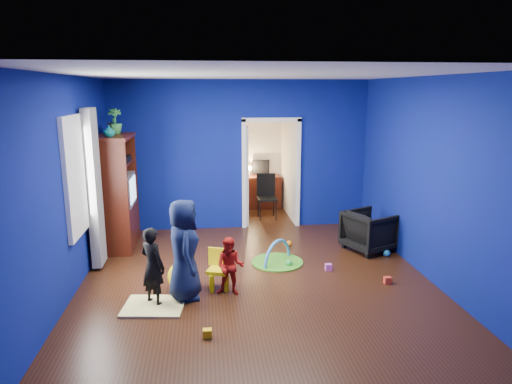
{
  "coord_description": "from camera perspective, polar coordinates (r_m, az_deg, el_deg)",
  "views": [
    {
      "loc": [
        -0.71,
        -6.04,
        2.7
      ],
      "look_at": [
        0.03,
        0.4,
        1.25
      ],
      "focal_mm": 32.0,
      "sensor_mm": 36.0,
      "label": 1
    }
  ],
  "objects": [
    {
      "name": "floor",
      "position": [
        6.66,
        0.14,
        -11.3
      ],
      "size": [
        5.0,
        5.5,
        0.01
      ],
      "primitive_type": "cube",
      "color": "black",
      "rests_on": "ground"
    },
    {
      "name": "ceiling",
      "position": [
        6.09,
        0.15,
        14.51
      ],
      "size": [
        5.0,
        5.5,
        0.01
      ],
      "primitive_type": "cube",
      "color": "white",
      "rests_on": "wall_back"
    },
    {
      "name": "wall_back",
      "position": [
        8.91,
        -1.92,
        4.56
      ],
      "size": [
        5.0,
        0.02,
        2.9
      ],
      "primitive_type": "cube",
      "color": "navy",
      "rests_on": "floor"
    },
    {
      "name": "wall_front",
      "position": [
        3.59,
        5.31,
        -7.81
      ],
      "size": [
        5.0,
        0.02,
        2.9
      ],
      "primitive_type": "cube",
      "color": "navy",
      "rests_on": "floor"
    },
    {
      "name": "wall_left",
      "position": [
        6.43,
        -22.58,
        0.43
      ],
      "size": [
        0.02,
        5.5,
        2.9
      ],
      "primitive_type": "cube",
      "color": "navy",
      "rests_on": "floor"
    },
    {
      "name": "wall_right",
      "position": [
        6.96,
        21.06,
        1.42
      ],
      "size": [
        0.02,
        5.5,
        2.9
      ],
      "primitive_type": "cube",
      "color": "navy",
      "rests_on": "floor"
    },
    {
      "name": "alcove",
      "position": [
        9.86,
        1.16,
        4.18
      ],
      "size": [
        1.0,
        1.75,
        2.5
      ],
      "primitive_type": null,
      "color": "silver",
      "rests_on": "floor"
    },
    {
      "name": "armchair",
      "position": [
        8.07,
        13.99,
        -4.73
      ],
      "size": [
        0.99,
        0.98,
        0.69
      ],
      "primitive_type": "imported",
      "rotation": [
        0.0,
        0.0,
        2.0
      ],
      "color": "black",
      "rests_on": "floor"
    },
    {
      "name": "child_black",
      "position": [
        6.01,
        -12.78,
        -9.05
      ],
      "size": [
        0.44,
        0.43,
        1.03
      ],
      "primitive_type": "imported",
      "rotation": [
        0.0,
        0.0,
        2.42
      ],
      "color": "black",
      "rests_on": "floor"
    },
    {
      "name": "child_navy",
      "position": [
        6.05,
        -8.99,
        -7.15
      ],
      "size": [
        0.51,
        0.71,
        1.34
      ],
      "primitive_type": "imported",
      "rotation": [
        0.0,
        0.0,
        1.71
      ],
      "color": "#0F1138",
      "rests_on": "floor"
    },
    {
      "name": "toddler_red",
      "position": [
        6.18,
        -3.24,
        -9.27
      ],
      "size": [
        0.45,
        0.39,
        0.8
      ],
      "primitive_type": "imported",
      "rotation": [
        0.0,
        0.0,
        -0.25
      ],
      "color": "#B01512",
      "rests_on": "floor"
    },
    {
      "name": "vase",
      "position": [
        7.76,
        -17.89,
        7.26
      ],
      "size": [
        0.19,
        0.19,
        0.19
      ],
      "primitive_type": "imported",
      "rotation": [
        0.0,
        0.0,
        -0.06
      ],
      "color": "#0D566E",
      "rests_on": "tv_armoire"
    },
    {
      "name": "potted_plant",
      "position": [
        8.26,
        -17.26,
        8.45
      ],
      "size": [
        0.31,
        0.31,
        0.44
      ],
      "primitive_type": "imported",
      "rotation": [
        0.0,
        0.0,
        0.33
      ],
      "color": "green",
      "rests_on": "tv_armoire"
    },
    {
      "name": "tv_armoire",
      "position": [
        8.21,
        -16.99,
        -0.02
      ],
      "size": [
        0.58,
        1.14,
        1.96
      ],
      "primitive_type": "cube",
      "color": "#430F0B",
      "rests_on": "floor"
    },
    {
      "name": "crt_tv",
      "position": [
        8.2,
        -16.74,
        0.26
      ],
      "size": [
        0.46,
        0.7,
        0.54
      ],
      "primitive_type": "cube",
      "color": "silver",
      "rests_on": "tv_armoire"
    },
    {
      "name": "yellow_blanket",
      "position": [
        6.12,
        -12.64,
        -13.75
      ],
      "size": [
        0.82,
        0.69,
        0.03
      ],
      "primitive_type": "cube",
      "rotation": [
        0.0,
        0.0,
        -0.12
      ],
      "color": "#F2E07A",
      "rests_on": "floor"
    },
    {
      "name": "hopper_ball",
      "position": [
        6.45,
        -9.2,
        -10.34
      ],
      "size": [
        0.4,
        0.4,
        0.4
      ],
      "primitive_type": "sphere",
      "color": "yellow",
      "rests_on": "floor"
    },
    {
      "name": "kid_chair",
      "position": [
        6.41,
        -4.69,
        -9.88
      ],
      "size": [
        0.36,
        0.36,
        0.5
      ],
      "primitive_type": "cube",
      "rotation": [
        0.0,
        0.0,
        -0.35
      ],
      "color": "yellow",
      "rests_on": "floor"
    },
    {
      "name": "play_mat",
      "position": [
        7.39,
        2.68,
        -8.73
      ],
      "size": [
        0.82,
        0.82,
        0.02
      ],
      "primitive_type": "cylinder",
      "color": "#409221",
      "rests_on": "floor"
    },
    {
      "name": "toy_arch",
      "position": [
        7.38,
        2.68,
        -8.67
      ],
      "size": [
        0.53,
        0.58,
        0.74
      ],
      "primitive_type": "torus",
      "rotation": [
        1.57,
        0.0,
        0.84
      ],
      "color": "#3F8CD8",
      "rests_on": "floor"
    },
    {
      "name": "window_left",
      "position": [
        6.73,
        -21.74,
        1.89
      ],
      "size": [
        0.03,
        0.95,
        1.55
      ],
      "primitive_type": "cube",
      "color": "white",
      "rests_on": "wall_left"
    },
    {
      "name": "curtain",
      "position": [
        7.29,
        -19.58,
        0.41
      ],
      "size": [
        0.14,
        0.42,
        2.4
      ],
      "primitive_type": "cube",
      "color": "slate",
      "rests_on": "floor"
    },
    {
      "name": "doorway",
      "position": [
        9.04,
        1.89,
        2.12
      ],
      "size": [
        1.16,
        0.1,
        2.1
      ],
      "primitive_type": "cube",
      "color": "white",
      "rests_on": "floor"
    },
    {
      "name": "study_desk",
      "position": [
        10.64,
        0.68,
        0.02
      ],
      "size": [
        0.88,
        0.44,
        0.75
      ],
      "primitive_type": "cube",
      "color": "#3D140A",
      "rests_on": "floor"
    },
    {
      "name": "desk_monitor",
      "position": [
        10.65,
        0.6,
        3.18
      ],
      "size": [
        0.4,
        0.05,
        0.32
      ],
      "primitive_type": "cube",
      "color": "black",
      "rests_on": "study_desk"
    },
    {
      "name": "desk_lamp",
      "position": [
        10.56,
        -0.86,
        2.99
      ],
      "size": [
        0.14,
        0.14,
        0.14
      ],
      "primitive_type": "sphere",
      "color": "#FFD88C",
      "rests_on": "study_desk"
    },
    {
      "name": "folding_chair",
      "position": [
        9.7,
        1.39,
        -0.72
      ],
      "size": [
        0.4,
        0.4,
        0.92
      ],
      "primitive_type": "cube",
      "color": "black",
      "rests_on": "floor"
    },
    {
      "name": "book_shelf",
      "position": [
        10.52,
        0.63,
        8.93
      ],
      "size": [
        0.88,
        0.24,
        0.04
      ],
      "primitive_type": "cube",
      "color": "white",
      "rests_on": "study_desk"
    },
    {
      "name": "toy_0",
      "position": [
        6.88,
        16.12,
        -10.55
      ],
      "size": [
        0.1,
        0.08,
        0.1
      ],
      "primitive_type": "cube",
      "color": "red",
      "rests_on": "floor"
    },
    {
      "name": "toy_1",
      "position": [
        7.94,
        16.03,
        -7.34
      ],
      "size": [
        0.11,
        0.11,
        0.11
      ],
      "primitive_type": "sphere",
      "color": "#2485D0",
      "rests_on": "floor"
    },
    {
      "name": "toy_2",
      "position": [
        5.35,
        -6.1,
        -17.17
      ],
      "size": [
        0.1,
        0.08,
        0.1
      ],
      "primitive_type": "cube",
      "color": "yellow",
      "rests_on": "floor"
    },
    {
      "name": "toy_3",
      "position": [
        7.24,
        4.15,
        -8.82
      ],
      "size": [
        0.11,
        0.11,
        0.11
      ],
      "primitive_type": "sphere",
      "color": "green",
      "rests_on": "floor"
    },
    {
      "name": "toy_4",
      "position": [
        7.16,
        9.05,
        -9.26
      ],
      "size": [
        0.1,
        0.08,
        0.1
      ],
      "primitive_type": "cube",
      "color": "#C64AB9",
      "rests_on": "floor"
    },
    {
      "name": "toy_5",
      "position": [
        8.13,
        4.14,
        -6.39
      ],
      "size": [
        0.11,
        0.11,
        0.11
      ],
      "primitive_type": "sphere",
      "color": "orange",
      "rests_on": "floor"
    }
  ]
}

